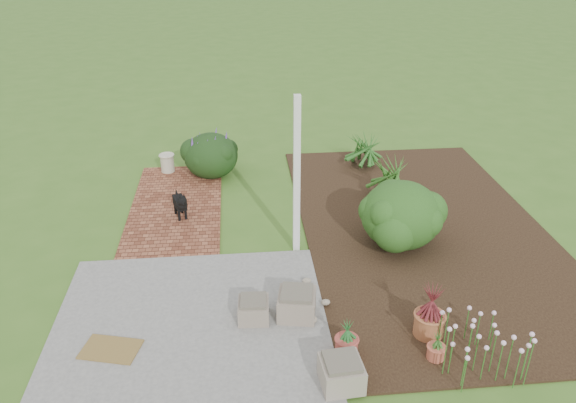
{
  "coord_description": "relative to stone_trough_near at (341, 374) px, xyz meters",
  "views": [
    {
      "loc": [
        -0.56,
        -7.39,
        4.71
      ],
      "look_at": [
        0.2,
        0.4,
        0.7
      ],
      "focal_mm": 35.0,
      "sensor_mm": 36.0,
      "label": 1
    }
  ],
  "objects": [
    {
      "name": "stone_trough_near",
      "position": [
        0.0,
        0.0,
        0.0
      ],
      "size": [
        0.49,
        0.49,
        0.3
      ],
      "primitive_type": "cube",
      "rotation": [
        0.0,
        0.0,
        0.08
      ],
      "color": "gray",
      "rests_on": "concrete_patio"
    },
    {
      "name": "stone_trough_mid",
      "position": [
        -0.36,
        1.26,
        0.01
      ],
      "size": [
        0.56,
        0.56,
        0.32
      ],
      "primitive_type": "cube",
      "rotation": [
        0.0,
        0.0,
        -0.18
      ],
      "color": "gray",
      "rests_on": "concrete_patio"
    },
    {
      "name": "terracotta_pot_bronze",
      "position": [
        1.24,
        0.74,
        -0.01
      ],
      "size": [
        0.48,
        0.48,
        0.3
      ],
      "primitive_type": "cylinder",
      "rotation": [
        0.0,
        0.0,
        0.39
      ],
      "color": "#9F5B35",
      "rests_on": "garden_bed"
    },
    {
      "name": "pink_flower_patch",
      "position": [
        1.6,
        0.21,
        0.16
      ],
      "size": [
        1.28,
        1.28,
        0.65
      ],
      "primitive_type": null,
      "rotation": [
        0.0,
        0.0,
        -0.32
      ],
      "color": "#113D0F",
      "rests_on": "garden_bed"
    },
    {
      "name": "terracotta_pot_small_right",
      "position": [
        0.15,
        0.49,
        -0.05
      ],
      "size": [
        0.35,
        0.35,
        0.23
      ],
      "primitive_type": "cylinder",
      "rotation": [
        0.0,
        0.0,
        -0.41
      ],
      "color": "#A24036",
      "rests_on": "garden_bed"
    },
    {
      "name": "evergreen_shrub",
      "position": [
        1.47,
        2.92,
        0.37
      ],
      "size": [
        1.41,
        1.41,
        1.07
      ],
      "primitive_type": "ellipsoid",
      "rotation": [
        0.0,
        0.0,
        0.14
      ],
      "color": "#16370F",
      "rests_on": "garden_bed"
    },
    {
      "name": "veranda_post",
      "position": [
        -0.18,
        2.93,
        1.06
      ],
      "size": [
        0.1,
        0.1,
        2.5
      ],
      "primitive_type": "cube",
      "color": "white",
      "rests_on": "ground"
    },
    {
      "name": "agapanthus_clump_front",
      "position": [
        1.56,
        6.04,
        0.26
      ],
      "size": [
        1.0,
        1.0,
        0.84
      ],
      "primitive_type": null,
      "rotation": [
        0.0,
        0.0,
        -0.07
      ],
      "color": "#123D12",
      "rests_on": "garden_bed"
    },
    {
      "name": "brick_path",
      "position": [
        -2.18,
        4.58,
        -0.17
      ],
      "size": [
        1.6,
        3.5,
        0.04
      ],
      "primitive_type": "cube",
      "color": "brown",
      "rests_on": "ground"
    },
    {
      "name": "purple_flowering_bush",
      "position": [
        -1.57,
        5.9,
        0.26
      ],
      "size": [
        1.27,
        1.27,
        0.91
      ],
      "primitive_type": "ellipsoid",
      "rotation": [
        0.0,
        0.0,
        -0.21
      ],
      "color": "black",
      "rests_on": "ground"
    },
    {
      "name": "stone_trough_far",
      "position": [
        -0.92,
        1.24,
        -0.02
      ],
      "size": [
        0.41,
        0.41,
        0.26
      ],
      "primitive_type": "cube",
      "rotation": [
        0.0,
        0.0,
        -0.06
      ],
      "color": "#796A5E",
      "rests_on": "concrete_patio"
    },
    {
      "name": "garden_bed",
      "position": [
        2.02,
        3.33,
        -0.18
      ],
      "size": [
        4.0,
        7.0,
        0.03
      ],
      "primitive_type": "cube",
      "color": "black",
      "rests_on": "ground"
    },
    {
      "name": "coir_doormat",
      "position": [
        -2.66,
        0.81,
        -0.14
      ],
      "size": [
        0.77,
        0.59,
        0.02
      ],
      "primitive_type": "cube",
      "rotation": [
        0.0,
        0.0,
        -0.26
      ],
      "color": "brown",
      "rests_on": "concrete_patio"
    },
    {
      "name": "black_dog",
      "position": [
        -2.05,
        4.08,
        0.14
      ],
      "size": [
        0.29,
        0.55,
        0.48
      ],
      "rotation": [
        0.0,
        0.0,
        0.32
      ],
      "color": "black",
      "rests_on": "brick_path"
    },
    {
      "name": "terracotta_pot_small_left",
      "position": [
        1.19,
        0.31,
        -0.07
      ],
      "size": [
        0.25,
        0.25,
        0.17
      ],
      "primitive_type": "cylinder",
      "rotation": [
        0.0,
        0.0,
        0.26
      ],
      "color": "#B7573E",
      "rests_on": "garden_bed"
    },
    {
      "name": "ground",
      "position": [
        -0.48,
        2.83,
        -0.19
      ],
      "size": [
        80.0,
        80.0,
        0.0
      ],
      "primitive_type": "plane",
      "color": "#3E6921",
      "rests_on": "ground"
    },
    {
      "name": "concrete_patio",
      "position": [
        -1.73,
        1.08,
        -0.17
      ],
      "size": [
        3.5,
        3.5,
        0.04
      ],
      "primitive_type": "cube",
      "color": "slate",
      "rests_on": "ground"
    },
    {
      "name": "agapanthus_clump_back",
      "position": [
        1.7,
        4.48,
        0.34
      ],
      "size": [
        1.42,
        1.42,
        1.0
      ],
      "primitive_type": null,
      "rotation": [
        0.0,
        0.0,
        -0.35
      ],
      "color": "#193F14",
      "rests_on": "garden_bed"
    },
    {
      "name": "cream_ceramic_urn",
      "position": [
        -2.46,
        6.1,
        0.03
      ],
      "size": [
        0.32,
        0.32,
        0.36
      ],
      "primitive_type": "cylinder",
      "rotation": [
        0.0,
        0.0,
        0.2
      ],
      "color": "beige",
      "rests_on": "brick_path"
    }
  ]
}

